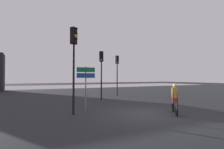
{
  "coord_description": "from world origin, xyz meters",
  "views": [
    {
      "loc": [
        -6.0,
        -7.36,
        1.93
      ],
      "look_at": [
        0.5,
        5.0,
        2.2
      ],
      "focal_mm": 28.0,
      "sensor_mm": 36.0,
      "label": 1
    }
  ],
  "objects_px": {
    "traffic_light_center": "(101,66)",
    "traffic_light_far_right": "(117,68)",
    "traffic_light_near_left": "(74,54)",
    "cyclist": "(175,99)",
    "direction_sign_post": "(86,80)"
  },
  "relations": [
    {
      "from": "traffic_light_center",
      "to": "cyclist",
      "type": "height_order",
      "value": "traffic_light_center"
    },
    {
      "from": "traffic_light_far_right",
      "to": "traffic_light_near_left",
      "type": "distance_m",
      "value": 10.37
    },
    {
      "from": "traffic_light_center",
      "to": "cyclist",
      "type": "xyz_separation_m",
      "value": [
        1.02,
        -7.26,
        -2.15
      ]
    },
    {
      "from": "traffic_light_center",
      "to": "cyclist",
      "type": "bearing_deg",
      "value": 135.58
    },
    {
      "from": "traffic_light_far_right",
      "to": "direction_sign_post",
      "type": "xyz_separation_m",
      "value": [
        -6.07,
        -6.97,
        -1.26
      ]
    },
    {
      "from": "traffic_light_near_left",
      "to": "traffic_light_far_right",
      "type": "bearing_deg",
      "value": -166.48
    },
    {
      "from": "traffic_light_far_right",
      "to": "direction_sign_post",
      "type": "distance_m",
      "value": 9.33
    },
    {
      "from": "traffic_light_far_right",
      "to": "cyclist",
      "type": "relative_size",
      "value": 2.71
    },
    {
      "from": "cyclist",
      "to": "traffic_light_far_right",
      "type": "bearing_deg",
      "value": 115.55
    },
    {
      "from": "traffic_light_far_right",
      "to": "traffic_light_near_left",
      "type": "relative_size",
      "value": 0.95
    },
    {
      "from": "traffic_light_near_left",
      "to": "cyclist",
      "type": "xyz_separation_m",
      "value": [
        4.79,
        -2.47,
        -2.39
      ]
    },
    {
      "from": "traffic_light_far_right",
      "to": "traffic_light_near_left",
      "type": "xyz_separation_m",
      "value": [
        -6.98,
        -7.66,
        0.15
      ]
    },
    {
      "from": "traffic_light_center",
      "to": "traffic_light_far_right",
      "type": "bearing_deg",
      "value": -100.58
    },
    {
      "from": "traffic_light_center",
      "to": "traffic_light_far_right",
      "type": "height_order",
      "value": "traffic_light_far_right"
    },
    {
      "from": "direction_sign_post",
      "to": "cyclist",
      "type": "distance_m",
      "value": 5.09
    }
  ]
}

